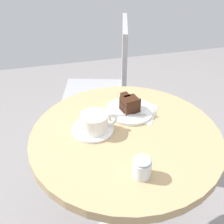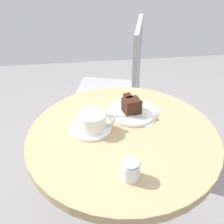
{
  "view_description": "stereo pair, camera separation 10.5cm",
  "coord_description": "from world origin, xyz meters",
  "px_view_note": "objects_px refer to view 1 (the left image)",
  "views": [
    {
      "loc": [
        -0.24,
        -0.75,
        1.35
      ],
      "look_at": [
        -0.03,
        0.09,
        0.75
      ],
      "focal_mm": 45.0,
      "sensor_mm": 36.0,
      "label": 1
    },
    {
      "loc": [
        -0.13,
        -0.77,
        1.35
      ],
      "look_at": [
        -0.03,
        0.09,
        0.75
      ],
      "focal_mm": 45.0,
      "sensor_mm": 36.0,
      "label": 2
    }
  ],
  "objects_px": {
    "cake_plate": "(130,111)",
    "sugar_pot": "(142,167)",
    "coffee_cup": "(95,122)",
    "cake_slice": "(129,104)",
    "fork": "(121,115)",
    "cafe_chair": "(109,84)",
    "teaspoon": "(80,125)",
    "saucer": "(93,129)",
    "napkin": "(136,111)"
  },
  "relations": [
    {
      "from": "coffee_cup",
      "to": "teaspoon",
      "type": "bearing_deg",
      "value": 145.93
    },
    {
      "from": "cake_plate",
      "to": "sugar_pot",
      "type": "distance_m",
      "value": 0.34
    },
    {
      "from": "cake_plate",
      "to": "napkin",
      "type": "relative_size",
      "value": 0.97
    },
    {
      "from": "cake_slice",
      "to": "coffee_cup",
      "type": "bearing_deg",
      "value": -150.84
    },
    {
      "from": "cake_plate",
      "to": "saucer",
      "type": "bearing_deg",
      "value": -154.33
    },
    {
      "from": "coffee_cup",
      "to": "napkin",
      "type": "bearing_deg",
      "value": 24.59
    },
    {
      "from": "cake_slice",
      "to": "napkin",
      "type": "distance_m",
      "value": 0.05
    },
    {
      "from": "cake_slice",
      "to": "cafe_chair",
      "type": "bearing_deg",
      "value": 85.33
    },
    {
      "from": "fork",
      "to": "sugar_pot",
      "type": "xyz_separation_m",
      "value": [
        -0.02,
        -0.3,
        0.02
      ]
    },
    {
      "from": "teaspoon",
      "to": "cafe_chair",
      "type": "xyz_separation_m",
      "value": [
        0.25,
        0.6,
        -0.18
      ]
    },
    {
      "from": "cake_plate",
      "to": "sugar_pot",
      "type": "relative_size",
      "value": 2.72
    },
    {
      "from": "teaspoon",
      "to": "cake_slice",
      "type": "xyz_separation_m",
      "value": [
        0.21,
        0.05,
        0.03
      ]
    },
    {
      "from": "teaspoon",
      "to": "fork",
      "type": "distance_m",
      "value": 0.17
    },
    {
      "from": "cake_slice",
      "to": "napkin",
      "type": "bearing_deg",
      "value": -6.14
    },
    {
      "from": "cake_plate",
      "to": "fork",
      "type": "height_order",
      "value": "fork"
    },
    {
      "from": "cake_plate",
      "to": "cafe_chair",
      "type": "height_order",
      "value": "cafe_chair"
    },
    {
      "from": "saucer",
      "to": "sugar_pot",
      "type": "xyz_separation_m",
      "value": [
        0.1,
        -0.25,
        0.03
      ]
    },
    {
      "from": "saucer",
      "to": "napkin",
      "type": "xyz_separation_m",
      "value": [
        0.19,
        0.08,
        -0.0
      ]
    },
    {
      "from": "fork",
      "to": "cafe_chair",
      "type": "bearing_deg",
      "value": -86.42
    },
    {
      "from": "napkin",
      "to": "saucer",
      "type": "bearing_deg",
      "value": -158.29
    },
    {
      "from": "cake_slice",
      "to": "saucer",
      "type": "bearing_deg",
      "value": -154.22
    },
    {
      "from": "coffee_cup",
      "to": "cake_slice",
      "type": "height_order",
      "value": "coffee_cup"
    },
    {
      "from": "saucer",
      "to": "fork",
      "type": "height_order",
      "value": "fork"
    },
    {
      "from": "fork",
      "to": "cake_plate",
      "type": "bearing_deg",
      "value": -131.2
    },
    {
      "from": "teaspoon",
      "to": "cafe_chair",
      "type": "bearing_deg",
      "value": -14.5
    },
    {
      "from": "teaspoon",
      "to": "coffee_cup",
      "type": "bearing_deg",
      "value": -116.0
    },
    {
      "from": "coffee_cup",
      "to": "cafe_chair",
      "type": "bearing_deg",
      "value": 72.69
    },
    {
      "from": "coffee_cup",
      "to": "cake_plate",
      "type": "xyz_separation_m",
      "value": [
        0.16,
        0.09,
        -0.04
      ]
    },
    {
      "from": "saucer",
      "to": "cake_slice",
      "type": "relative_size",
      "value": 1.63
    },
    {
      "from": "saucer",
      "to": "teaspoon",
      "type": "relative_size",
      "value": 1.61
    },
    {
      "from": "teaspoon",
      "to": "cake_slice",
      "type": "height_order",
      "value": "cake_slice"
    },
    {
      "from": "teaspoon",
      "to": "fork",
      "type": "bearing_deg",
      "value": -75.48
    },
    {
      "from": "teaspoon",
      "to": "cafe_chair",
      "type": "distance_m",
      "value": 0.68
    },
    {
      "from": "cake_slice",
      "to": "sugar_pot",
      "type": "xyz_separation_m",
      "value": [
        -0.06,
        -0.33,
        -0.0
      ]
    },
    {
      "from": "cake_slice",
      "to": "cake_plate",
      "type": "bearing_deg",
      "value": 20.22
    },
    {
      "from": "coffee_cup",
      "to": "teaspoon",
      "type": "height_order",
      "value": "coffee_cup"
    },
    {
      "from": "saucer",
      "to": "fork",
      "type": "relative_size",
      "value": 1.02
    },
    {
      "from": "coffee_cup",
      "to": "cafe_chair",
      "type": "xyz_separation_m",
      "value": [
        0.2,
        0.64,
        -0.22
      ]
    },
    {
      "from": "coffee_cup",
      "to": "cake_slice",
      "type": "relative_size",
      "value": 1.42
    },
    {
      "from": "fork",
      "to": "saucer",
      "type": "bearing_deg",
      "value": 32.89
    },
    {
      "from": "cake_slice",
      "to": "fork",
      "type": "xyz_separation_m",
      "value": [
        -0.04,
        -0.03,
        -0.03
      ]
    },
    {
      "from": "cake_slice",
      "to": "sugar_pot",
      "type": "height_order",
      "value": "cake_slice"
    },
    {
      "from": "sugar_pot",
      "to": "napkin",
      "type": "bearing_deg",
      "value": 75.16
    },
    {
      "from": "fork",
      "to": "cafe_chair",
      "type": "xyz_separation_m",
      "value": [
        0.09,
        0.58,
        -0.19
      ]
    },
    {
      "from": "napkin",
      "to": "cake_plate",
      "type": "bearing_deg",
      "value": 169.99
    },
    {
      "from": "saucer",
      "to": "cake_plate",
      "type": "bearing_deg",
      "value": 25.67
    },
    {
      "from": "cake_slice",
      "to": "fork",
      "type": "height_order",
      "value": "cake_slice"
    },
    {
      "from": "cake_plate",
      "to": "cafe_chair",
      "type": "bearing_deg",
      "value": 85.67
    },
    {
      "from": "napkin",
      "to": "cafe_chair",
      "type": "distance_m",
      "value": 0.58
    },
    {
      "from": "sugar_pot",
      "to": "cafe_chair",
      "type": "bearing_deg",
      "value": 83.25
    }
  ]
}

